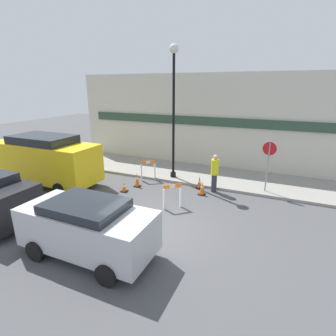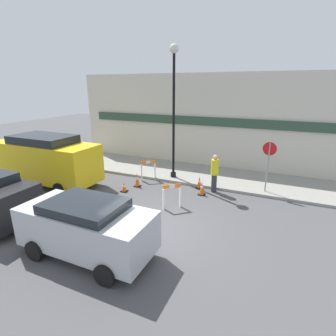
{
  "view_description": "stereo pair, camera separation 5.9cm",
  "coord_description": "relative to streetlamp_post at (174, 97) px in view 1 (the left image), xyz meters",
  "views": [
    {
      "loc": [
        3.85,
        -7.12,
        4.78
      ],
      "look_at": [
        -1.03,
        3.86,
        1.0
      ],
      "focal_mm": 28.0,
      "sensor_mm": 36.0,
      "label": 1
    },
    {
      "loc": [
        3.9,
        -7.1,
        4.78
      ],
      "look_at": [
        -1.03,
        3.86,
        1.0
      ],
      "focal_mm": 28.0,
      "sensor_mm": 36.0,
      "label": 2
    }
  ],
  "objects": [
    {
      "name": "barricade_0",
      "position": [
        1.32,
        -3.24,
        -3.69
      ],
      "size": [
        0.67,
        0.61,
        1.02
      ],
      "rotation": [
        0.0,
        0.0,
        7.01
      ],
      "color": "white",
      "rests_on": "ground_plane"
    },
    {
      "name": "streetlamp_post",
      "position": [
        0.0,
        0.0,
        0.0
      ],
      "size": [
        0.44,
        0.44,
        6.52
      ],
      "color": "black",
      "rests_on": "sidewalk_slab"
    },
    {
      "name": "stop_sign",
      "position": [
        4.66,
        -0.11,
        -2.57
      ],
      "size": [
        0.6,
        0.1,
        2.31
      ],
      "rotation": [
        0.0,
        0.0,
        3.01
      ],
      "color": "gray",
      "rests_on": "sidewalk_slab"
    },
    {
      "name": "work_van",
      "position": [
        -5.59,
        -3.19,
        -2.89
      ],
      "size": [
        5.58,
        2.17,
        2.48
      ],
      "color": "yellow",
      "rests_on": "ground_plane"
    },
    {
      "name": "storefront_facade",
      "position": [
        1.28,
        2.85,
        -1.49
      ],
      "size": [
        18.0,
        0.22,
        5.5
      ],
      "color": "beige",
      "rests_on": "ground_plane"
    },
    {
      "name": "parked_car_1",
      "position": [
        0.32,
        -7.08,
        -3.28
      ],
      "size": [
        3.95,
        1.86,
        1.71
      ],
      "color": "#B7BABF",
      "rests_on": "ground_plane"
    },
    {
      "name": "barricade_1",
      "position": [
        -1.11,
        -0.75,
        -3.67
      ],
      "size": [
        0.69,
        0.56,
        1.08
      ],
      "rotation": [
        0.0,
        0.0,
        10.06
      ],
      "color": "white",
      "rests_on": "ground_plane"
    },
    {
      "name": "traffic_cone_0",
      "position": [
        1.68,
        -0.7,
        -3.95
      ],
      "size": [
        0.3,
        0.3,
        0.6
      ],
      "color": "black",
      "rests_on": "ground_plane"
    },
    {
      "name": "traffic_cone_2",
      "position": [
        -1.19,
        -1.75,
        -3.88
      ],
      "size": [
        0.3,
        0.3,
        0.74
      ],
      "color": "black",
      "rests_on": "ground_plane"
    },
    {
      "name": "ground_plane",
      "position": [
        1.28,
        -5.1,
        -4.24
      ],
      "size": [
        60.0,
        60.0,
        0.0
      ],
      "primitive_type": "plane",
      "color": "#4C4C4F"
    },
    {
      "name": "person_worker",
      "position": [
        2.44,
        -0.85,
        -3.27
      ],
      "size": [
        0.46,
        0.46,
        1.8
      ],
      "rotation": [
        0.0,
        0.0,
        -2.76
      ],
      "color": "#33333D",
      "rests_on": "ground_plane"
    },
    {
      "name": "sidewalk_slab",
      "position": [
        1.28,
        1.09,
        -4.17
      ],
      "size": [
        18.0,
        3.38,
        0.13
      ],
      "color": "gray",
      "rests_on": "ground_plane"
    },
    {
      "name": "traffic_cone_3",
      "position": [
        -1.43,
        -2.57,
        -4.02
      ],
      "size": [
        0.3,
        0.3,
        0.46
      ],
      "color": "black",
      "rests_on": "ground_plane"
    },
    {
      "name": "traffic_cone_1",
      "position": [
        2.03,
        -1.44,
        -3.92
      ],
      "size": [
        0.3,
        0.3,
        0.66
      ],
      "color": "black",
      "rests_on": "ground_plane"
    }
  ]
}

